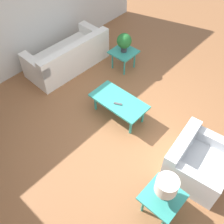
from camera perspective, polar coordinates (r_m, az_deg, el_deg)
ground_plane at (r=5.16m, az=3.01°, el=-3.74°), size 14.00×14.00×0.00m
wall_right at (r=6.21m, az=-19.99°, el=19.71°), size 0.12×7.20×2.70m
sofa at (r=6.43m, az=-9.44°, el=11.76°), size 0.93×1.99×0.77m
armchair at (r=4.63m, az=17.96°, el=-10.37°), size 1.01×1.09×0.69m
coffee_table at (r=5.10m, az=1.48°, el=2.17°), size 1.13×0.57×0.43m
side_table_plant at (r=6.26m, az=2.56°, el=12.57°), size 0.55×0.55×0.47m
side_table_lamp at (r=4.05m, az=10.89°, el=-18.00°), size 0.55×0.55×0.47m
potted_plant at (r=6.07m, az=2.67°, el=15.12°), size 0.34×0.34×0.45m
table_lamp at (r=3.70m, az=11.78°, el=-15.52°), size 0.31×0.31×0.47m
remote_control at (r=4.99m, az=1.30°, el=1.80°), size 0.16×0.11×0.02m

